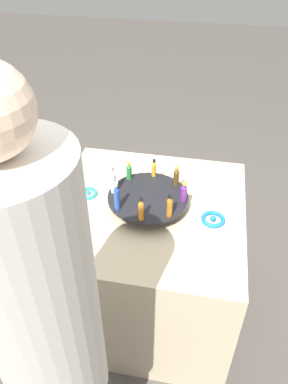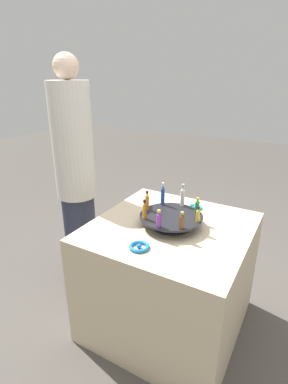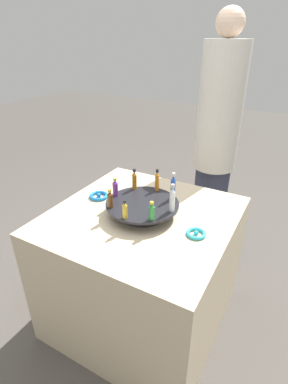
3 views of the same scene
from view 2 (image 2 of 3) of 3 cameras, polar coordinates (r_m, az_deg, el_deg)
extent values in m
plane|color=#4C4742|center=(2.14, 4.46, -23.14)|extent=(12.00, 12.00, 0.00)
cube|color=beige|center=(1.91, 4.77, -15.69)|extent=(0.87, 0.87, 0.70)
cylinder|color=black|center=(1.72, 5.14, -6.26)|extent=(0.23, 0.23, 0.01)
cylinder|color=black|center=(1.71, 5.17, -5.47)|extent=(0.12, 0.12, 0.04)
cylinder|color=black|center=(1.70, 5.20, -4.64)|extent=(0.36, 0.36, 0.01)
cylinder|color=#288438|center=(1.74, 10.08, -2.86)|extent=(0.03, 0.03, 0.06)
cone|color=#288438|center=(1.72, 10.17, -1.67)|extent=(0.02, 0.02, 0.01)
cylinder|color=gold|center=(1.72, 10.20, -1.27)|extent=(0.02, 0.02, 0.01)
cylinder|color=silver|center=(1.80, 7.36, -1.15)|extent=(0.03, 0.03, 0.10)
cone|color=silver|center=(1.78, 7.45, 0.63)|extent=(0.02, 0.02, 0.02)
cylinder|color=#B2B2B7|center=(1.78, 7.48, 1.22)|extent=(0.02, 0.02, 0.02)
cylinder|color=#234CAD|center=(1.81, 3.58, -0.93)|extent=(0.02, 0.02, 0.10)
cone|color=#234CAD|center=(1.78, 3.63, 0.88)|extent=(0.02, 0.02, 0.02)
cylinder|color=silver|center=(1.78, 3.65, 1.48)|extent=(0.02, 0.02, 0.02)
cylinder|color=orange|center=(1.74, 0.61, -2.10)|extent=(0.02, 0.02, 0.08)
cone|color=orange|center=(1.72, 0.61, -0.55)|extent=(0.02, 0.02, 0.02)
cylinder|color=black|center=(1.71, 0.62, -0.03)|extent=(0.01, 0.01, 0.02)
cylinder|color=#AD6B19|center=(1.63, 0.10, -3.83)|extent=(0.02, 0.02, 0.08)
cone|color=#AD6B19|center=(1.61, 0.10, -2.27)|extent=(0.02, 0.02, 0.02)
cylinder|color=black|center=(1.61, 0.10, -1.74)|extent=(0.02, 0.02, 0.01)
cylinder|color=#702D93|center=(1.55, 2.79, -5.52)|extent=(0.03, 0.03, 0.07)
cone|color=#702D93|center=(1.53, 2.82, -4.12)|extent=(0.03, 0.03, 0.02)
cylinder|color=gold|center=(1.53, 2.83, -3.65)|extent=(0.02, 0.02, 0.01)
cylinder|color=brown|center=(1.55, 7.21, -5.78)|extent=(0.03, 0.03, 0.07)
cone|color=brown|center=(1.53, 7.28, -4.42)|extent=(0.03, 0.03, 0.01)
cylinder|color=#B79338|center=(1.53, 7.30, -3.97)|extent=(0.02, 0.02, 0.01)
cylinder|color=gold|center=(1.63, 10.22, -4.60)|extent=(0.02, 0.02, 0.06)
cone|color=gold|center=(1.61, 10.31, -3.35)|extent=(0.02, 0.02, 0.01)
cylinder|color=black|center=(1.61, 10.34, -2.93)|extent=(0.01, 0.01, 0.01)
torus|color=#2DB7CC|center=(1.95, 9.73, -2.85)|extent=(0.09, 0.09, 0.02)
sphere|color=#2DB7CC|center=(1.95, 9.74, -2.76)|extent=(0.02, 0.02, 0.02)
torus|color=blue|center=(1.51, -0.90, -10.38)|extent=(0.10, 0.10, 0.02)
sphere|color=blue|center=(1.51, -0.90, -10.26)|extent=(0.03, 0.03, 0.03)
cylinder|color=#282D42|center=(2.37, -11.90, -8.28)|extent=(0.24, 0.24, 0.69)
cylinder|color=beige|center=(2.11, -13.45, 9.29)|extent=(0.28, 0.28, 0.78)
sphere|color=beige|center=(2.06, -14.67, 22.21)|extent=(0.16, 0.16, 0.16)
camera|label=1|loc=(2.23, -31.86, 26.47)|focal=35.00mm
camera|label=3|loc=(2.07, 45.04, 15.02)|focal=28.00mm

